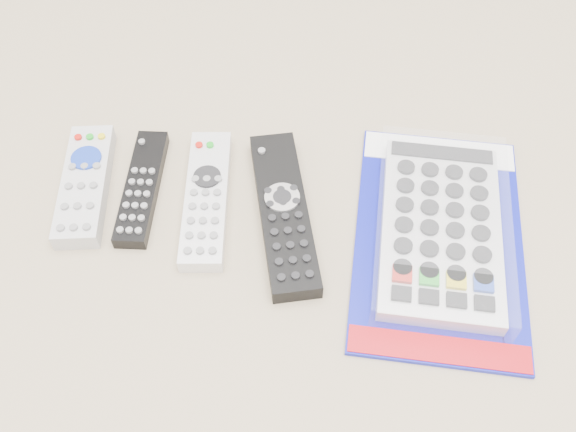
{
  "coord_description": "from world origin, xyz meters",
  "views": [
    {
      "loc": [
        0.03,
        -0.4,
        0.6
      ],
      "look_at": [
        0.0,
        0.02,
        0.01
      ],
      "focal_mm": 40.0,
      "sensor_mm": 36.0,
      "label": 1
    }
  ],
  "objects_px": {
    "remote_small_grey": "(85,184)",
    "remote_silver_dvd": "(206,198)",
    "remote_slim_black": "(142,188)",
    "remote_large_black": "(284,212)",
    "jumbo_remote_packaged": "(441,228)"
  },
  "relations": [
    {
      "from": "remote_small_grey",
      "to": "remote_silver_dvd",
      "type": "xyz_separation_m",
      "value": [
        0.14,
        -0.01,
        -0.0
      ]
    },
    {
      "from": "remote_slim_black",
      "to": "remote_large_black",
      "type": "relative_size",
      "value": 0.72
    },
    {
      "from": "remote_silver_dvd",
      "to": "remote_large_black",
      "type": "bearing_deg",
      "value": -13.05
    },
    {
      "from": "remote_large_black",
      "to": "jumbo_remote_packaged",
      "type": "height_order",
      "value": "jumbo_remote_packaged"
    },
    {
      "from": "remote_slim_black",
      "to": "jumbo_remote_packaged",
      "type": "height_order",
      "value": "jumbo_remote_packaged"
    },
    {
      "from": "remote_small_grey",
      "to": "remote_slim_black",
      "type": "distance_m",
      "value": 0.07
    },
    {
      "from": "remote_small_grey",
      "to": "remote_large_black",
      "type": "bearing_deg",
      "value": -12.57
    },
    {
      "from": "remote_slim_black",
      "to": "jumbo_remote_packaged",
      "type": "xyz_separation_m",
      "value": [
        0.34,
        -0.05,
        0.01
      ]
    },
    {
      "from": "remote_silver_dvd",
      "to": "remote_large_black",
      "type": "height_order",
      "value": "remote_large_black"
    },
    {
      "from": "remote_small_grey",
      "to": "remote_silver_dvd",
      "type": "distance_m",
      "value": 0.14
    },
    {
      "from": "remote_slim_black",
      "to": "remote_silver_dvd",
      "type": "distance_m",
      "value": 0.08
    },
    {
      "from": "remote_slim_black",
      "to": "remote_large_black",
      "type": "bearing_deg",
      "value": -9.97
    },
    {
      "from": "remote_small_grey",
      "to": "jumbo_remote_packaged",
      "type": "height_order",
      "value": "jumbo_remote_packaged"
    },
    {
      "from": "remote_slim_black",
      "to": "remote_small_grey",
      "type": "bearing_deg",
      "value": -179.36
    },
    {
      "from": "remote_large_black",
      "to": "jumbo_remote_packaged",
      "type": "relative_size",
      "value": 0.71
    }
  ]
}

